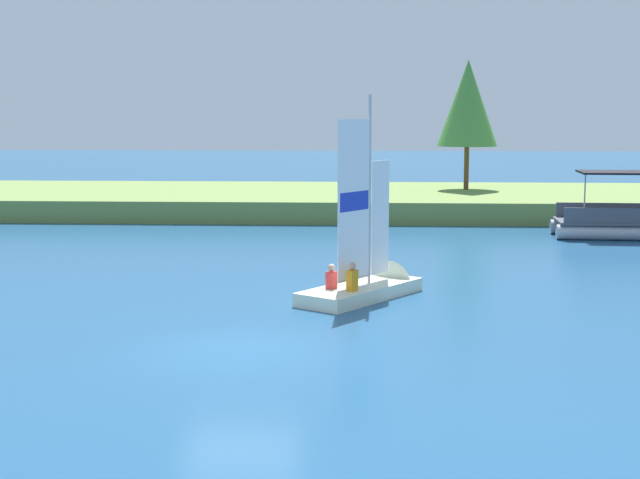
{
  "coord_description": "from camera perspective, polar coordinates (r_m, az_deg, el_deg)",
  "views": [
    {
      "loc": [
        2.78,
        -19.59,
        5.11
      ],
      "look_at": [
        1.27,
        8.65,
        1.2
      ],
      "focal_mm": 52.58,
      "sensor_mm": 36.0,
      "label": 1
    }
  ],
  "objects": [
    {
      "name": "pontoon_boat",
      "position": [
        39.81,
        18.31,
        1.06
      ],
      "size": [
        6.11,
        2.61,
        2.68
      ],
      "rotation": [
        0.0,
        0.0,
        -0.05
      ],
      "color": "#B2B2B7",
      "rests_on": "ground"
    },
    {
      "name": "shore_bank",
      "position": [
        48.04,
        -0.27,
        2.38
      ],
      "size": [
        80.0,
        12.29,
        1.02
      ],
      "primitive_type": "cube",
      "color": "olive",
      "rests_on": "ground"
    },
    {
      "name": "shoreline_tree_centre",
      "position": [
        49.3,
        8.98,
        8.2
      ],
      "size": [
        3.12,
        3.12,
        6.68
      ],
      "color": "brown",
      "rests_on": "shore_bank"
    },
    {
      "name": "ground_plane",
      "position": [
        20.44,
        -4.88,
        -6.64
      ],
      "size": [
        200.0,
        200.0,
        0.0
      ],
      "primitive_type": "plane",
      "color": "navy"
    },
    {
      "name": "sailboat",
      "position": [
        26.29,
        3.5,
        -2.53
      ],
      "size": [
        3.76,
        4.54,
        6.01
      ],
      "rotation": [
        0.0,
        0.0,
        0.96
      ],
      "color": "silver",
      "rests_on": "ground"
    }
  ]
}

